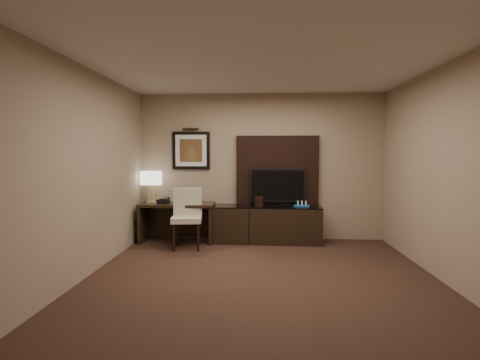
# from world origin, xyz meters

# --- Properties ---
(floor) EXTENTS (4.50, 5.00, 0.01)m
(floor) POSITION_xyz_m (0.00, 0.00, -0.01)
(floor) COLOR #301C15
(floor) RESTS_ON ground
(ceiling) EXTENTS (4.50, 5.00, 0.01)m
(ceiling) POSITION_xyz_m (0.00, 0.00, 2.70)
(ceiling) COLOR silver
(ceiling) RESTS_ON wall_back
(wall_back) EXTENTS (4.50, 0.01, 2.70)m
(wall_back) POSITION_xyz_m (0.00, 2.50, 1.35)
(wall_back) COLOR gray
(wall_back) RESTS_ON floor
(wall_front) EXTENTS (4.50, 0.01, 2.70)m
(wall_front) POSITION_xyz_m (0.00, -2.50, 1.35)
(wall_front) COLOR gray
(wall_front) RESTS_ON floor
(wall_left) EXTENTS (0.01, 5.00, 2.70)m
(wall_left) POSITION_xyz_m (-2.25, 0.00, 1.35)
(wall_left) COLOR gray
(wall_left) RESTS_ON floor
(wall_right) EXTENTS (0.01, 5.00, 2.70)m
(wall_right) POSITION_xyz_m (2.25, 0.00, 1.35)
(wall_right) COLOR gray
(wall_right) RESTS_ON floor
(desk) EXTENTS (1.32, 0.57, 0.71)m
(desk) POSITION_xyz_m (-1.50, 2.15, 0.35)
(desk) COLOR black
(desk) RESTS_ON floor
(credenza) EXTENTS (1.93, 0.59, 0.66)m
(credenza) POSITION_xyz_m (0.11, 2.20, 0.33)
(credenza) COLOR black
(credenza) RESTS_ON floor
(tv_wall_panel) EXTENTS (1.50, 0.12, 1.30)m
(tv_wall_panel) POSITION_xyz_m (0.30, 2.44, 1.27)
(tv_wall_panel) COLOR black
(tv_wall_panel) RESTS_ON wall_back
(tv) EXTENTS (1.00, 0.08, 0.60)m
(tv) POSITION_xyz_m (0.30, 2.34, 1.02)
(tv) COLOR black
(tv) RESTS_ON tv_wall_panel
(artwork) EXTENTS (0.70, 0.04, 0.70)m
(artwork) POSITION_xyz_m (-1.30, 2.48, 1.65)
(artwork) COLOR black
(artwork) RESTS_ON wall_back
(picture_light) EXTENTS (0.04, 0.04, 0.30)m
(picture_light) POSITION_xyz_m (-1.30, 2.44, 2.05)
(picture_light) COLOR #432915
(picture_light) RESTS_ON wall_back
(desk_chair) EXTENTS (0.55, 0.61, 1.02)m
(desk_chair) POSITION_xyz_m (-1.24, 1.69, 0.51)
(desk_chair) COLOR beige
(desk_chair) RESTS_ON floor
(table_lamp) EXTENTS (0.40, 0.28, 0.60)m
(table_lamp) POSITION_xyz_m (-2.00, 2.25, 1.01)
(table_lamp) COLOR tan
(table_lamp) RESTS_ON desk
(desk_phone) EXTENTS (0.22, 0.21, 0.09)m
(desk_phone) POSITION_xyz_m (-1.74, 2.11, 0.75)
(desk_phone) COLOR black
(desk_phone) RESTS_ON desk
(blue_folder) EXTENTS (0.26, 0.34, 0.02)m
(blue_folder) POSITION_xyz_m (-1.41, 2.13, 0.72)
(blue_folder) COLOR #192FA3
(blue_folder) RESTS_ON desk
(book) EXTENTS (0.15, 0.03, 0.20)m
(book) POSITION_xyz_m (-1.39, 2.09, 0.81)
(book) COLOR #AFAB89
(book) RESTS_ON desk
(water_bottle) EXTENTS (0.06, 0.06, 0.18)m
(water_bottle) POSITION_xyz_m (-1.15, 2.22, 0.79)
(water_bottle) COLOR #A8BCBF
(water_bottle) RESTS_ON desk
(ice_bucket) EXTENTS (0.17, 0.17, 0.18)m
(ice_bucket) POSITION_xyz_m (-0.03, 2.19, 0.75)
(ice_bucket) COLOR black
(ice_bucket) RESTS_ON credenza
(minibar_tray) EXTENTS (0.30, 0.23, 0.10)m
(minibar_tray) POSITION_xyz_m (0.73, 2.19, 0.71)
(minibar_tray) COLOR #175599
(minibar_tray) RESTS_ON credenza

